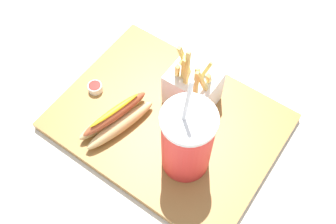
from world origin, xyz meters
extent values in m
cube|color=silver|center=(0.00, 0.00, -0.01)|extent=(2.40, 2.40, 0.02)
cube|color=olive|center=(0.00, 0.00, 0.01)|extent=(0.44, 0.34, 0.02)
cylinder|color=red|center=(-0.08, 0.06, 0.10)|extent=(0.09, 0.09, 0.16)
cylinder|color=white|center=(-0.08, 0.06, 0.18)|extent=(0.09, 0.09, 0.01)
cylinder|color=white|center=(-0.07, 0.06, 0.23)|extent=(0.01, 0.02, 0.09)
cube|color=white|center=(-0.01, -0.07, 0.06)|extent=(0.10, 0.08, 0.09)
cube|color=#E5C660|center=(0.00, -0.06, 0.13)|extent=(0.01, 0.02, 0.08)
cube|color=#E5C660|center=(0.01, -0.07, 0.11)|extent=(0.02, 0.03, 0.06)
cube|color=#E5C660|center=(-0.04, -0.05, 0.12)|extent=(0.03, 0.02, 0.08)
cube|color=#E5C660|center=(-0.01, -0.05, 0.14)|extent=(0.01, 0.02, 0.09)
cube|color=#E5C660|center=(0.00, -0.05, 0.13)|extent=(0.01, 0.01, 0.07)
cube|color=#E5C660|center=(-0.03, -0.08, 0.12)|extent=(0.02, 0.03, 0.05)
cube|color=#E5C660|center=(0.01, -0.06, 0.14)|extent=(0.02, 0.03, 0.09)
cube|color=#E5C660|center=(-0.03, -0.04, 0.13)|extent=(0.02, 0.03, 0.06)
cube|color=#E5C660|center=(0.01, -0.04, 0.13)|extent=(0.02, 0.03, 0.07)
cube|color=#E5C660|center=(-0.05, -0.07, 0.12)|extent=(0.02, 0.04, 0.08)
ellipsoid|color=#DBB775|center=(0.09, 0.06, 0.04)|extent=(0.07, 0.16, 0.03)
ellipsoid|color=#DBB775|center=(0.06, 0.07, 0.04)|extent=(0.07, 0.16, 0.03)
ellipsoid|color=#994728|center=(0.08, 0.07, 0.06)|extent=(0.06, 0.15, 0.02)
ellipsoid|color=gold|center=(0.08, 0.07, 0.08)|extent=(0.04, 0.11, 0.01)
cylinder|color=white|center=(-0.01, 0.01, 0.03)|extent=(0.03, 0.03, 0.02)
cylinder|color=#B2140F|center=(-0.01, 0.01, 0.03)|extent=(0.03, 0.03, 0.01)
cylinder|color=white|center=(0.17, 0.03, 0.03)|extent=(0.03, 0.03, 0.02)
cylinder|color=#B2140F|center=(0.17, 0.03, 0.03)|extent=(0.03, 0.03, 0.01)
camera|label=1|loc=(-0.22, 0.31, 0.70)|focal=40.47mm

